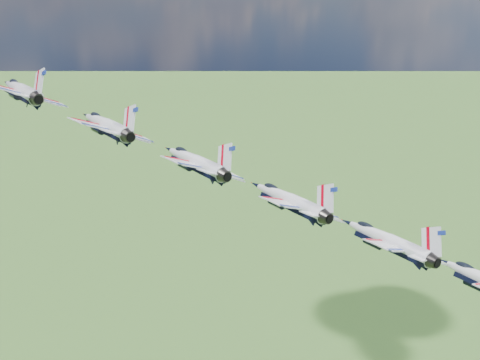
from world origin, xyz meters
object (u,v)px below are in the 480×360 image
jet_1 (105,125)px  jet_2 (194,161)px  jet_0 (20,90)px  jet_3 (287,199)px  jet_4 (386,240)px

jet_1 → jet_2: 11.24m
jet_2 → jet_1: bearing=128.2°
jet_0 → jet_3: 33.73m
jet_1 → jet_4: jet_1 is taller
jet_1 → jet_3: size_ratio=1.00×
jet_2 → jet_3: 11.24m
jet_1 → jet_4: bearing=-51.8°
jet_2 → jet_3: jet_2 is taller
jet_0 → jet_2: size_ratio=1.00×
jet_1 → jet_3: jet_1 is taller
jet_4 → jet_0: bearing=128.2°
jet_0 → jet_4: jet_0 is taller
jet_4 → jet_2: bearing=128.2°
jet_2 → jet_4: 22.49m
jet_4 → jet_1: bearing=128.2°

